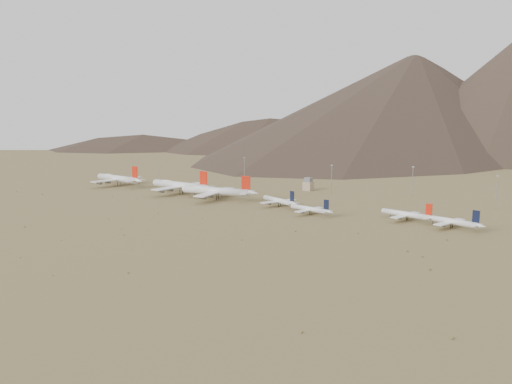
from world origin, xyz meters
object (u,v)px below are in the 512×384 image
Objects in this scene: widebody_centre at (180,185)px; control_tower at (308,185)px; widebody_east at (216,191)px; narrowbody_b at (311,209)px; narrowbody_a at (280,201)px; widebody_west at (118,178)px.

widebody_centre reaches higher than control_tower.
widebody_east is 95.42m from narrowbody_b.
control_tower is (-24.10, 85.41, 0.74)m from narrowbody_a.
widebody_centre is at bearing -134.23° from control_tower.
control_tower is (167.91, 83.27, -1.95)m from widebody_west.
narrowbody_a reaches higher than narrowbody_b.
widebody_west is 1.91× the size of narrowbody_b.
widebody_west is 131.99m from widebody_east.
widebody_west is 1.74× the size of narrowbody_a.
control_tower is at bearing 29.67° from widebody_west.
widebody_centre is at bearing -160.24° from narrowbody_a.
widebody_east reaches higher than narrowbody_b.
widebody_centre reaches higher than narrowbody_b.
widebody_west is at bearing -174.63° from narrowbody_b.
narrowbody_a is at bearing -8.83° from widebody_east.
narrowbody_a is at bearing 168.32° from narrowbody_b.
narrowbody_a is 1.09× the size of narrowbody_b.
narrowbody_a is (106.05, -1.22, -3.03)m from widebody_centre.
narrowbody_b reaches higher than control_tower.
narrowbody_a is 88.74m from control_tower.
widebody_east is (45.92, -4.59, -0.35)m from widebody_centre.
widebody_west is at bearing 165.59° from widebody_east.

